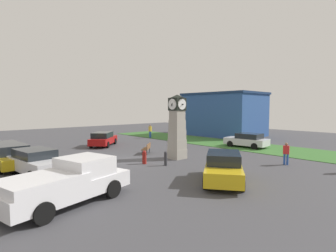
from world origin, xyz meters
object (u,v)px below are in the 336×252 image
Objects in this scene: car_navy_sedan at (7,151)px; car_end_of_row at (103,139)px; car_silver_hatch at (247,140)px; pedestrian_near_bench at (286,152)px; car_by_building at (37,162)px; car_near_tower at (12,156)px; car_far_lot at (223,167)px; pickup_truck at (67,182)px; bench at (147,148)px; bollard_near_tower at (166,158)px; pedestrian_by_cars at (150,130)px; clock_tower at (177,128)px; bollard_mid_row at (144,157)px.

car_end_of_row is at bearing 103.12° from car_navy_sedan.
car_silver_hatch is 8.10m from pedestrian_near_bench.
car_near_tower is at bearing -166.23° from car_by_building.
car_navy_sedan is at bearing -152.39° from car_far_lot.
pickup_truck is (13.94, -9.30, 0.18)m from car_end_of_row.
pickup_truck is 3.74× the size of bench.
car_end_of_row is (-10.76, -10.29, 0.01)m from car_silver_hatch.
car_near_tower reaches higher than car_navy_sedan.
pedestrian_by_cars is at bearing 144.99° from bollard_near_tower.
clock_tower reaches higher than bollard_near_tower.
bollard_near_tower is 0.17× the size of pickup_truck.
bollard_near_tower is 0.24× the size of car_navy_sedan.
clock_tower is at bearing -94.24° from car_silver_hatch.
car_end_of_row is (-2.15, 9.24, 0.01)m from car_navy_sedan.
bollard_mid_row is 0.23× the size of car_near_tower.
bollard_near_tower is at bearing 175.87° from car_far_lot.
clock_tower reaches higher than car_navy_sedan.
pickup_truck is (-2.53, -7.54, 0.13)m from car_far_lot.
bollard_mid_row is 10.07m from pedestrian_near_bench.
clock_tower is 2.87× the size of pedestrian_by_cars.
car_silver_hatch is (2.91, 19.04, -0.04)m from car_by_building.
bollard_near_tower is 8.34m from pickup_truck.
car_silver_hatch is at bearing 81.32° from car_by_building.
car_by_building is 19.26m from car_silver_hatch.
car_end_of_row reaches higher than bench.
bollard_near_tower is 0.57× the size of pedestrian_by_cars.
clock_tower reaches higher than pedestrian_by_cars.
bench is at bearing 64.61° from car_navy_sedan.
pedestrian_near_bench is (7.03, 7.19, 0.40)m from bollard_mid_row.
car_far_lot reaches higher than bollard_mid_row.
pickup_truck is at bearing -0.27° from car_navy_sedan.
pedestrian_by_cars reaches higher than car_silver_hatch.
car_near_tower is at bearing -62.29° from car_end_of_row.
pedestrian_near_bench is (6.87, 4.05, -1.55)m from clock_tower.
car_far_lot reaches higher than car_end_of_row.
clock_tower is at bearing 5.66° from car_end_of_row.
car_end_of_row is at bearing -136.29° from car_silver_hatch.
car_end_of_row is at bearing 173.92° from car_far_lot.
clock_tower reaches higher than bench.
pickup_truck is 14.66m from pedestrian_near_bench.
pedestrian_by_cars is (-13.73, 9.62, 0.50)m from bollard_near_tower.
car_far_lot is 1.09× the size of car_silver_hatch.
car_silver_hatch is 0.96× the size of car_end_of_row.
car_by_building is at bearing -123.34° from pedestrian_near_bench.
car_navy_sedan is 0.90× the size of car_far_lot.
car_by_building is 0.81× the size of pickup_truck.
car_end_of_row is 8.57m from pedestrian_by_cars.
car_end_of_row is 17.67m from pedestrian_near_bench.
clock_tower is 1.17× the size of car_silver_hatch.
bollard_near_tower is at bearing -35.01° from pedestrian_by_cars.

